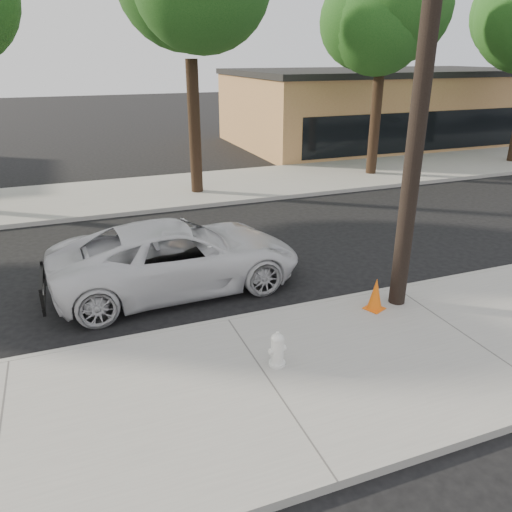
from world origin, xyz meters
The scene contains 10 objects.
ground centered at (0.00, 0.00, 0.00)m, with size 120.00×120.00×0.00m, color black.
near_sidewalk centered at (0.00, -4.30, 0.07)m, with size 90.00×4.40×0.15m, color gray.
far_sidewalk centered at (0.00, 8.50, 0.07)m, with size 90.00×5.00×0.15m, color gray.
curb_near centered at (0.00, -2.10, 0.07)m, with size 90.00×0.12×0.16m, color #9E9B93.
building_main centered at (16.00, 16.00, 2.00)m, with size 18.00×10.00×4.00m, color #A76F45.
utility_pole centered at (3.60, -2.70, 4.70)m, with size 1.40×0.34×9.00m.
tree_d centered at (10.20, 7.95, 6.37)m, with size 4.50×4.35×8.75m.
police_cruiser centered at (-0.50, -0.01, 0.78)m, with size 2.60×5.64×1.57m, color silver.
fire_hydrant centered at (0.29, -3.92, 0.44)m, with size 0.31×0.29×0.60m.
traffic_cone centered at (2.97, -2.80, 0.48)m, with size 0.46×0.46×0.69m.
Camera 1 is at (-2.63, -10.49, 5.09)m, focal length 35.00 mm.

